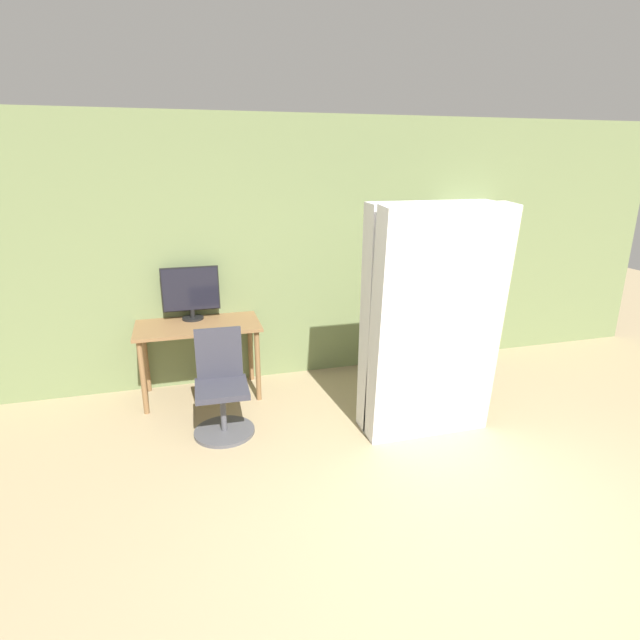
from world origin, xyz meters
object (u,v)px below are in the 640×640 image
object	(u,v)px
office_chair	(222,393)
bookshelf	(457,289)
monitor	(191,291)
mattress_far	(424,319)
mattress_near	(437,327)

from	to	relation	value
office_chair	bookshelf	bearing A→B (deg)	18.56
monitor	bookshelf	distance (m)	2.94
office_chair	mattress_far	distance (m)	1.84
bookshelf	mattress_near	bearing A→B (deg)	-125.60
mattress_near	monitor	bearing A→B (deg)	141.52
mattress_near	office_chair	bearing A→B (deg)	162.02
monitor	office_chair	world-z (taller)	monitor
mattress_near	mattress_far	bearing A→B (deg)	90.00
office_chair	bookshelf	xyz separation A→B (m)	(2.76, 0.93, 0.51)
bookshelf	office_chair	bearing A→B (deg)	-161.44
monitor	office_chair	size ratio (longest dim) A/B	0.62
bookshelf	mattress_far	world-z (taller)	mattress_far
office_chair	bookshelf	distance (m)	2.96
office_chair	mattress_near	distance (m)	1.90
office_chair	monitor	bearing A→B (deg)	100.69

